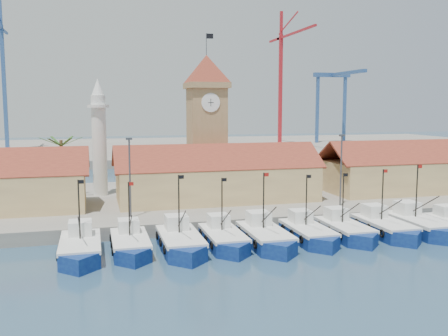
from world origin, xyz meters
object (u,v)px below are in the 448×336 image
object	(u,v)px
boat_0	(80,250)
boat_5	(309,234)
clock_tower	(207,121)
minaret	(99,137)

from	to	relation	value
boat_0	boat_5	size ratio (longest dim) A/B	1.04
clock_tower	minaret	xyz separation A→B (m)	(-15.00, 2.00, -2.23)
minaret	clock_tower	bearing A→B (deg)	-7.61
boat_0	minaret	world-z (taller)	minaret
boat_5	boat_0	bearing A→B (deg)	179.72
clock_tower	minaret	distance (m)	15.30
boat_0	minaret	distance (m)	26.94
boat_5	clock_tower	size ratio (longest dim) A/B	0.42
clock_tower	minaret	size ratio (longest dim) A/B	1.39
boat_5	minaret	size ratio (longest dim) A/B	0.59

